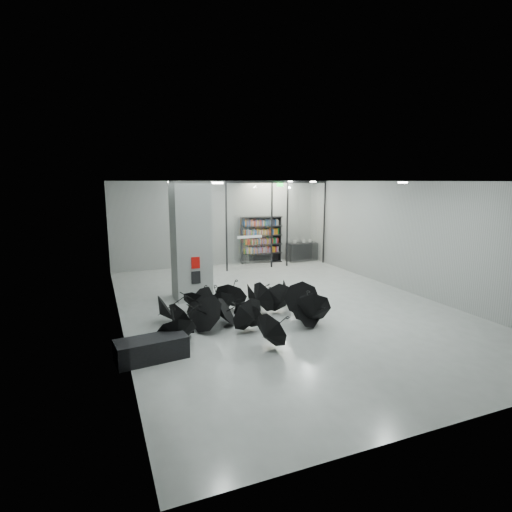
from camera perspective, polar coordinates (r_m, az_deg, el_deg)
name	(u,v)px	position (r m, az deg, el deg)	size (l,w,h in m)	color
room	(283,218)	(12.74, 3.79, 5.32)	(14.00, 14.02, 4.01)	gray
column	(191,241)	(13.91, -9.22, 2.16)	(1.20, 1.20, 4.00)	slate
fire_cabinet	(196,263)	(13.43, -8.55, -0.95)	(0.28, 0.04, 0.38)	#A50A07
info_panel	(196,277)	(13.53, -8.49, -3.02)	(0.30, 0.03, 0.42)	black
exit_sign	(280,185)	(18.50, 3.41, 10.01)	(0.30, 0.06, 0.15)	#0CE533
glass_partition	(278,221)	(18.77, 3.07, 5.02)	(5.06, 0.08, 4.00)	silver
bench	(152,349)	(9.68, -14.56, -12.60)	(1.59, 0.68, 0.51)	black
bookshelf	(261,240)	(19.91, 0.73, 2.33)	(2.07, 0.41, 2.28)	black
shop_counter	(302,252)	(20.54, 6.50, 0.61)	(1.54, 0.62, 0.92)	black
umbrella_cluster	(244,313)	(11.58, -1.77, -8.04)	(5.21, 4.55, 1.32)	black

